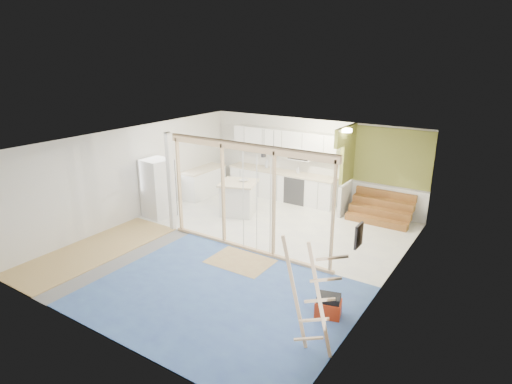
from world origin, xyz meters
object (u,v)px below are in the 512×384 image
Objects in this scene: toolbox at (328,306)px; ladder at (310,298)px; island at (239,198)px; fridge at (158,189)px.

ladder is at bearing -97.86° from toolbox.
toolbox is (4.26, -3.29, -0.28)m from island.
fridge is 1.33× the size of island.
toolbox is (6.06, -1.90, -0.64)m from fridge.
ladder reaches higher than fridge.
ladder is at bearing -63.81° from island.
ladder reaches higher than island.
fridge is at bearing -161.22° from island.
toolbox is at bearing -56.72° from island.
ladder reaches higher than toolbox.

